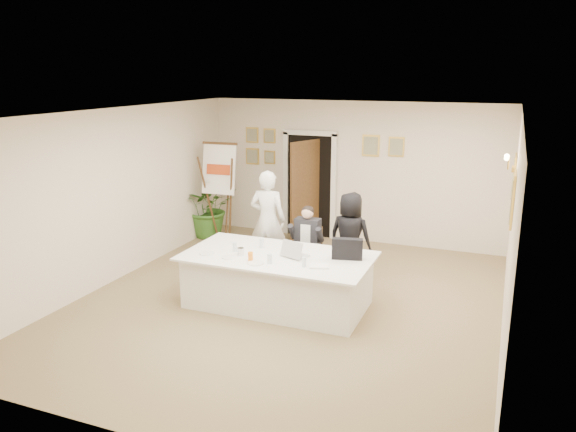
% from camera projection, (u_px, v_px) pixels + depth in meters
% --- Properties ---
extents(floor, '(7.00, 7.00, 0.00)m').
position_uv_depth(floor, '(288.00, 302.00, 8.40)').
color(floor, olive).
rests_on(floor, ground).
extents(ceiling, '(6.00, 7.00, 0.02)m').
position_uv_depth(ceiling, '(288.00, 113.00, 7.70)').
color(ceiling, white).
rests_on(ceiling, wall_back).
extents(wall_back, '(6.00, 0.10, 2.80)m').
position_uv_depth(wall_back, '(353.00, 172.00, 11.19)').
color(wall_back, beige).
rests_on(wall_back, floor).
extents(wall_front, '(6.00, 0.10, 2.80)m').
position_uv_depth(wall_front, '(139.00, 302.00, 4.90)').
color(wall_front, beige).
rests_on(wall_front, floor).
extents(wall_left, '(0.10, 7.00, 2.80)m').
position_uv_depth(wall_left, '(117.00, 195.00, 9.13)').
color(wall_left, beige).
rests_on(wall_left, floor).
extents(wall_right, '(0.10, 7.00, 2.80)m').
position_uv_depth(wall_right, '(512.00, 234.00, 6.97)').
color(wall_right, beige).
rests_on(wall_right, floor).
extents(doorway, '(1.14, 0.86, 2.20)m').
position_uv_depth(doorway, '(308.00, 188.00, 11.44)').
color(doorway, black).
rests_on(doorway, floor).
extents(pictures_back_wall, '(3.40, 0.06, 0.80)m').
position_uv_depth(pictures_back_wall, '(315.00, 148.00, 11.34)').
color(pictures_back_wall, gold).
rests_on(pictures_back_wall, wall_back).
extents(pictures_right_wall, '(0.06, 2.20, 0.80)m').
position_uv_depth(pictures_right_wall, '(513.00, 188.00, 7.97)').
color(pictures_right_wall, gold).
rests_on(pictures_right_wall, wall_right).
extents(wall_sconce, '(0.20, 0.30, 0.24)m').
position_uv_depth(wall_sconce, '(510.00, 163.00, 7.91)').
color(wall_sconce, gold).
rests_on(wall_sconce, wall_right).
extents(conference_table, '(2.72, 1.45, 0.78)m').
position_uv_depth(conference_table, '(278.00, 280.00, 8.22)').
color(conference_table, white).
rests_on(conference_table, floor).
extents(seated_man, '(0.64, 0.67, 1.28)m').
position_uv_depth(seated_man, '(307.00, 244.00, 9.10)').
color(seated_man, black).
rests_on(seated_man, floor).
extents(flip_chart, '(0.70, 0.45, 1.98)m').
position_uv_depth(flip_chart, '(222.00, 197.00, 11.19)').
color(flip_chart, '#342310').
rests_on(flip_chart, floor).
extents(standing_man, '(0.66, 0.47, 1.73)m').
position_uv_depth(standing_man, '(268.00, 220.00, 9.69)').
color(standing_man, white).
rests_on(standing_man, floor).
extents(standing_woman, '(0.77, 0.54, 1.48)m').
position_uv_depth(standing_woman, '(350.00, 237.00, 9.15)').
color(standing_woman, black).
rests_on(standing_woman, floor).
extents(potted_palm, '(1.48, 1.45, 1.25)m').
position_uv_depth(potted_palm, '(210.00, 207.00, 11.62)').
color(potted_palm, '#316120').
rests_on(potted_palm, floor).
extents(laptop, '(0.46, 0.47, 0.28)m').
position_uv_depth(laptop, '(295.00, 247.00, 8.05)').
color(laptop, '#B7BABC').
rests_on(laptop, conference_table).
extents(laptop_bag, '(0.45, 0.21, 0.30)m').
position_uv_depth(laptop_bag, '(347.00, 249.00, 7.91)').
color(laptop_bag, black).
rests_on(laptop_bag, conference_table).
extents(paper_stack, '(0.31, 0.26, 0.03)m').
position_uv_depth(paper_stack, '(319.00, 266.00, 7.62)').
color(paper_stack, white).
rests_on(paper_stack, conference_table).
extents(plate_left, '(0.24, 0.24, 0.01)m').
position_uv_depth(plate_left, '(207.00, 253.00, 8.18)').
color(plate_left, white).
rests_on(plate_left, conference_table).
extents(plate_mid, '(0.23, 0.23, 0.01)m').
position_uv_depth(plate_mid, '(229.00, 257.00, 8.00)').
color(plate_mid, white).
rests_on(plate_mid, conference_table).
extents(plate_near, '(0.28, 0.28, 0.01)m').
position_uv_depth(plate_near, '(256.00, 263.00, 7.76)').
color(plate_near, white).
rests_on(plate_near, conference_table).
extents(glass_a, '(0.06, 0.06, 0.14)m').
position_uv_depth(glass_a, '(235.00, 247.00, 8.26)').
color(glass_a, silver).
rests_on(glass_a, conference_table).
extents(glass_b, '(0.07, 0.07, 0.14)m').
position_uv_depth(glass_b, '(270.00, 259.00, 7.75)').
color(glass_b, silver).
rests_on(glass_b, conference_table).
extents(glass_c, '(0.07, 0.07, 0.14)m').
position_uv_depth(glass_c, '(304.00, 262.00, 7.62)').
color(glass_c, silver).
rests_on(glass_c, conference_table).
extents(glass_d, '(0.08, 0.08, 0.14)m').
position_uv_depth(glass_d, '(262.00, 243.00, 8.44)').
color(glass_d, silver).
rests_on(glass_d, conference_table).
extents(oj_glass, '(0.07, 0.07, 0.13)m').
position_uv_depth(oj_glass, '(250.00, 257.00, 7.85)').
color(oj_glass, orange).
rests_on(oj_glass, conference_table).
extents(steel_jug, '(0.11, 0.11, 0.11)m').
position_uv_depth(steel_jug, '(241.00, 252.00, 8.10)').
color(steel_jug, silver).
rests_on(steel_jug, conference_table).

